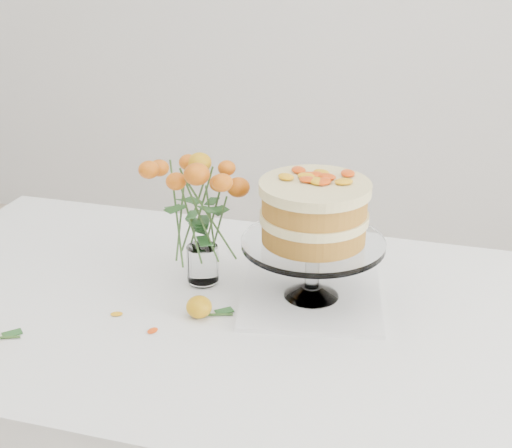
{
  "coord_description": "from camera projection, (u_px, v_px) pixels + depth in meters",
  "views": [
    {
      "loc": [
        0.53,
        -1.28,
        1.53
      ],
      "look_at": [
        0.13,
        0.08,
        0.92
      ],
      "focal_mm": 50.0,
      "sensor_mm": 36.0,
      "label": 1
    }
  ],
  "objects": [
    {
      "name": "stray_petal_b",
      "position": [
        153.0,
        331.0,
        1.45
      ],
      "size": [
        0.03,
        0.02,
        0.0
      ],
      "primitive_type": "ellipsoid",
      "color": "#ECA10E",
      "rests_on": "table"
    },
    {
      "name": "stray_petal_a",
      "position": [
        117.0,
        314.0,
        1.51
      ],
      "size": [
        0.03,
        0.02,
        0.0
      ],
      "primitive_type": "ellipsoid",
      "color": "#ECA10E",
      "rests_on": "table"
    },
    {
      "name": "napkin",
      "position": [
        311.0,
        297.0,
        1.57
      ],
      "size": [
        0.35,
        0.35,
        0.01
      ],
      "primitive_type": "cube",
      "rotation": [
        0.0,
        0.0,
        0.18
      ],
      "color": "white",
      "rests_on": "table"
    },
    {
      "name": "cake_stand",
      "position": [
        314.0,
        218.0,
        1.5
      ],
      "size": [
        0.31,
        0.31,
        0.28
      ],
      "rotation": [
        0.0,
        0.0,
        -0.01
      ],
      "color": "silver",
      "rests_on": "napkin"
    },
    {
      "name": "table",
      "position": [
        188.0,
        332.0,
        1.6
      ],
      "size": [
        1.43,
        0.93,
        0.76
      ],
      "color": "tan",
      "rests_on": "ground"
    },
    {
      "name": "rose_vase",
      "position": [
        200.0,
        196.0,
        1.56
      ],
      "size": [
        0.26,
        0.26,
        0.36
      ],
      "rotation": [
        0.0,
        0.0,
        -0.1
      ],
      "color": "silver",
      "rests_on": "table"
    },
    {
      "name": "loose_rose_near",
      "position": [
        199.0,
        307.0,
        1.5
      ],
      "size": [
        0.1,
        0.05,
        0.05
      ],
      "rotation": [
        0.0,
        0.0,
        0.31
      ],
      "color": "orange",
      "rests_on": "table"
    }
  ]
}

